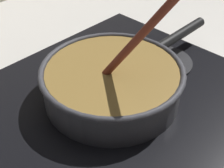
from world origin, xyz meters
TOP-DOWN VIEW (x-y plane):
  - ground at (0.00, 0.00)m, footprint 2.40×1.60m
  - hob_plate at (-0.04, 0.20)m, footprint 0.56×0.48m
  - burner_ring at (-0.04, 0.20)m, footprint 0.20×0.20m
  - spare_burner at (0.12, 0.20)m, footprint 0.13×0.13m
  - cooking_pan at (-0.04, 0.20)m, footprint 0.44×0.27m

SIDE VIEW (x-z plane):
  - ground at x=0.00m, z-range -0.04..0.00m
  - hob_plate at x=-0.04m, z-range 0.00..0.01m
  - spare_burner at x=0.12m, z-range 0.01..0.02m
  - burner_ring at x=-0.04m, z-range 0.01..0.02m
  - cooking_pan at x=-0.04m, z-range -0.07..0.17m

